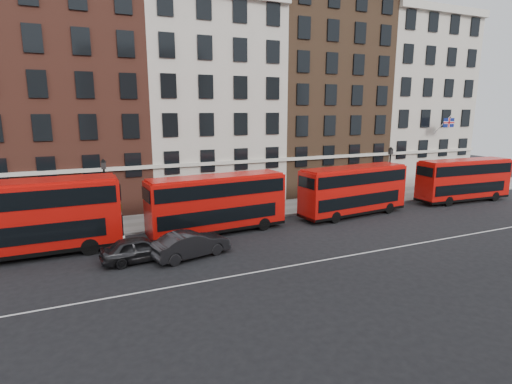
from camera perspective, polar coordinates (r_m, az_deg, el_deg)
name	(u,v)px	position (r m, az deg, el deg)	size (l,w,h in m)	color
ground	(293,252)	(25.86, 5.33, -8.52)	(120.00, 120.00, 0.00)	black
pavement	(235,213)	(34.96, -3.06, -2.97)	(80.00, 5.00, 0.15)	gray
kerb	(246,220)	(32.71, -1.50, -3.98)	(80.00, 0.30, 0.16)	gray
road_centre_line	(310,263)	(24.26, 7.65, -9.97)	(70.00, 0.12, 0.01)	white
building_terrace	(204,96)	(40.74, -7.43, 13.46)	(64.00, 11.95, 22.00)	#BBB6A1
bus_a	(21,217)	(27.96, -30.59, -3.14)	(11.34, 2.86, 4.75)	#BF0E09
bus_b	(217,202)	(29.14, -5.60, -1.50)	(10.34, 3.24, 4.28)	#BF0E09
bus_c	(353,190)	(34.79, 13.73, 0.33)	(10.25, 3.46, 4.22)	#BF0E09
bus_d	(463,179)	(44.00, 27.50, 1.63)	(10.04, 2.90, 4.17)	#BF0E09
car_rear	(139,249)	(25.04, -16.32, -7.80)	(1.80, 4.47, 1.52)	black
car_front	(191,244)	(25.01, -9.31, -7.39)	(1.70, 4.88, 1.61)	black
lamp_post_left	(106,191)	(31.01, -20.70, 0.08)	(0.44, 0.44, 5.33)	black
lamp_post_right	(389,172)	(40.45, 18.51, 2.79)	(0.44, 0.44, 5.33)	black
traffic_light	(432,174)	(44.96, 23.88, 2.41)	(0.25, 0.45, 3.27)	black
iron_railings	(226,201)	(36.83, -4.29, -1.31)	(6.60, 0.06, 1.00)	black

